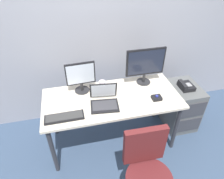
# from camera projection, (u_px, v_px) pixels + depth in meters

# --- Properties ---
(ground_plane) EXTENTS (8.00, 8.00, 0.00)m
(ground_plane) POSITION_uv_depth(u_px,v_px,m) (112.00, 139.00, 2.84)
(ground_plane) COLOR #384B66
(back_wall) EXTENTS (6.00, 0.10, 2.80)m
(back_wall) POSITION_uv_depth(u_px,v_px,m) (99.00, 23.00, 2.56)
(back_wall) COLOR #9697A2
(back_wall) RESTS_ON ground
(desk) EXTENTS (1.62, 0.73, 0.75)m
(desk) POSITION_uv_depth(u_px,v_px,m) (112.00, 103.00, 2.44)
(desk) COLOR beige
(desk) RESTS_ON ground
(file_cabinet) EXTENTS (0.42, 0.53, 0.66)m
(file_cabinet) POSITION_uv_depth(u_px,v_px,m) (180.00, 106.00, 2.91)
(file_cabinet) COLOR #575A5A
(file_cabinet) RESTS_ON ground
(desk_phone) EXTENTS (0.17, 0.20, 0.09)m
(desk_phone) POSITION_uv_depth(u_px,v_px,m) (186.00, 86.00, 2.67)
(desk_phone) COLOR black
(desk_phone) RESTS_ON file_cabinet
(office_chair) EXTENTS (0.52, 0.52, 0.94)m
(office_chair) POSITION_uv_depth(u_px,v_px,m) (146.00, 177.00, 1.94)
(office_chair) COLOR black
(office_chair) RESTS_ON ground
(monitor_main) EXTENTS (0.49, 0.18, 0.48)m
(monitor_main) POSITION_uv_depth(u_px,v_px,m) (145.00, 64.00, 2.48)
(monitor_main) COLOR #262628
(monitor_main) RESTS_ON desk
(monitor_side) EXTENTS (0.35, 0.18, 0.39)m
(monitor_side) POSITION_uv_depth(u_px,v_px,m) (81.00, 76.00, 2.37)
(monitor_side) COLOR #262628
(monitor_side) RESTS_ON desk
(keyboard) EXTENTS (0.41, 0.14, 0.03)m
(keyboard) POSITION_uv_depth(u_px,v_px,m) (64.00, 117.00, 2.11)
(keyboard) COLOR black
(keyboard) RESTS_ON desk
(laptop) EXTENTS (0.34, 0.31, 0.23)m
(laptop) POSITION_uv_depth(u_px,v_px,m) (104.00, 100.00, 2.27)
(laptop) COLOR black
(laptop) RESTS_ON desk
(trackball_mouse) EXTENTS (0.11, 0.09, 0.07)m
(trackball_mouse) POSITION_uv_depth(u_px,v_px,m) (157.00, 98.00, 2.35)
(trackball_mouse) COLOR black
(trackball_mouse) RESTS_ON desk
(coffee_mug) EXTENTS (0.09, 0.08, 0.10)m
(coffee_mug) POSITION_uv_depth(u_px,v_px,m) (103.00, 84.00, 2.52)
(coffee_mug) COLOR silver
(coffee_mug) RESTS_ON desk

